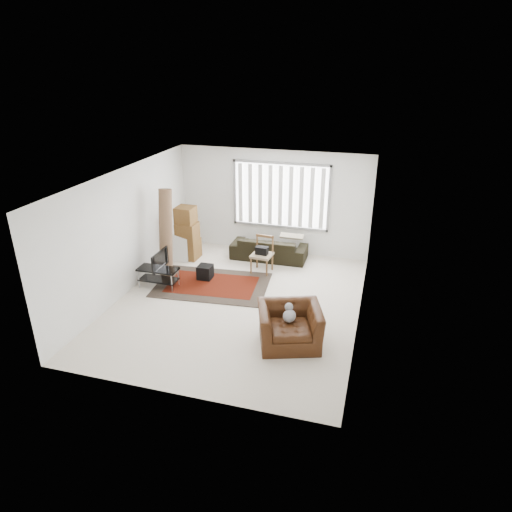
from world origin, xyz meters
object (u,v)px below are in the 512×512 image
(tv_stand, at_px, (158,273))
(sofa, at_px, (269,245))
(side_chair, at_px, (262,253))
(moving_boxes, at_px, (187,235))
(armchair, at_px, (290,323))

(tv_stand, bearing_deg, sofa, 48.35)
(sofa, height_order, side_chair, side_chair)
(side_chair, bearing_deg, sofa, 98.00)
(moving_boxes, bearing_deg, side_chair, -8.04)
(side_chair, bearing_deg, moving_boxes, 176.97)
(moving_boxes, relative_size, armchair, 1.00)
(side_chair, bearing_deg, armchair, -60.40)
(moving_boxes, height_order, sofa, moving_boxes)
(side_chair, height_order, armchair, side_chair)
(side_chair, bearing_deg, tv_stand, -140.28)
(tv_stand, distance_m, sofa, 2.99)
(tv_stand, height_order, sofa, sofa)
(tv_stand, distance_m, armchair, 3.58)
(sofa, xyz_separation_m, armchair, (1.32, -3.61, 0.04))
(tv_stand, xyz_separation_m, armchair, (3.31, -1.38, 0.09))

